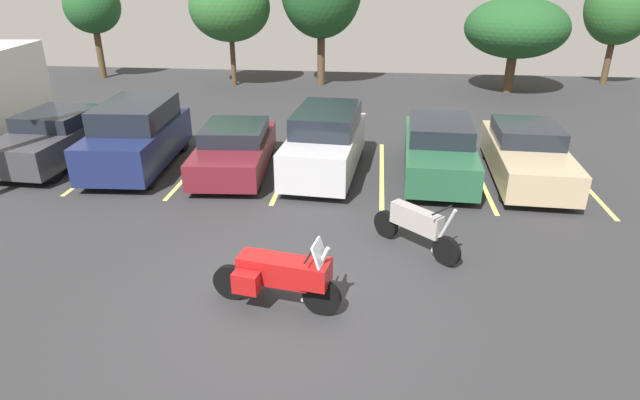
% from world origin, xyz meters
% --- Properties ---
extents(ground, '(44.00, 44.00, 0.10)m').
position_xyz_m(ground, '(0.00, 0.00, -0.05)').
color(ground, '#2D2D30').
extents(motorcycle_touring, '(2.31, 1.02, 1.38)m').
position_xyz_m(motorcycle_touring, '(0.08, -0.14, 0.66)').
color(motorcycle_touring, black).
rests_on(motorcycle_touring, ground).
extents(motorcycle_second, '(1.71, 1.56, 1.24)m').
position_xyz_m(motorcycle_second, '(2.51, 2.12, 0.56)').
color(motorcycle_second, black).
rests_on(motorcycle_second, ground).
extents(parking_stripes, '(16.52, 5.17, 0.01)m').
position_xyz_m(parking_stripes, '(-0.90, 6.57, 0.00)').
color(parking_stripes, '#EAE066').
rests_on(parking_stripes, ground).
extents(car_charcoal, '(2.10, 4.29, 1.48)m').
position_xyz_m(car_charcoal, '(-7.90, 6.44, 0.74)').
color(car_charcoal, '#38383D').
rests_on(car_charcoal, ground).
extents(car_navy, '(2.17, 4.55, 1.89)m').
position_xyz_m(car_navy, '(-5.25, 6.33, 0.93)').
color(car_navy, navy).
rests_on(car_navy, ground).
extents(car_maroon, '(2.15, 4.38, 1.32)m').
position_xyz_m(car_maroon, '(-2.36, 6.28, 0.65)').
color(car_maroon, maroon).
rests_on(car_maroon, ground).
extents(car_silver, '(2.13, 4.55, 1.80)m').
position_xyz_m(car_silver, '(0.22, 6.45, 0.89)').
color(car_silver, '#B7B7BC').
rests_on(car_silver, ground).
extents(car_green, '(2.03, 4.79, 1.54)m').
position_xyz_m(car_green, '(3.37, 6.58, 0.76)').
color(car_green, '#235638').
rests_on(car_green, ground).
extents(car_tan, '(2.02, 4.79, 1.46)m').
position_xyz_m(car_tan, '(5.75, 6.56, 0.70)').
color(car_tan, tan).
rests_on(car_tan, ground).
extents(tree_center, '(4.55, 4.55, 4.21)m').
position_xyz_m(tree_center, '(7.67, 17.71, 2.88)').
color(tree_center, '#4C3823').
rests_on(tree_center, ground).
extents(tree_center_left, '(3.77, 3.77, 5.20)m').
position_xyz_m(tree_center_left, '(-5.41, 17.92, 3.63)').
color(tree_center_left, '#4C3823').
rests_on(tree_center_left, ground).
extents(tree_left, '(2.75, 2.75, 4.89)m').
position_xyz_m(tree_left, '(-12.75, 19.01, 3.53)').
color(tree_left, '#4C3823').
rests_on(tree_left, ground).
extents(tree_far_right, '(3.09, 3.09, 5.45)m').
position_xyz_m(tree_far_right, '(12.82, 20.07, 3.65)').
color(tree_far_right, '#4C3823').
rests_on(tree_far_right, ground).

